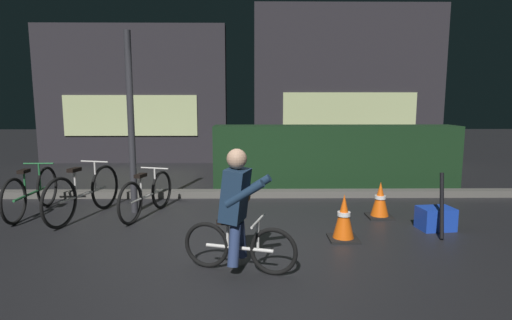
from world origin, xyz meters
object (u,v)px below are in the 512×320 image
(street_post, at_px, (131,124))
(parked_bike_left_mid, at_px, (84,193))
(parked_bike_leftmost, at_px, (32,192))
(traffic_cone_near, at_px, (344,218))
(closed_umbrella, at_px, (442,205))
(traffic_cone_far, at_px, (380,200))
(cyclist, at_px, (237,210))
(blue_crate, at_px, (436,218))
(parked_bike_center_left, at_px, (147,195))

(street_post, bearing_deg, parked_bike_left_mid, -156.53)
(street_post, height_order, parked_bike_leftmost, street_post)
(traffic_cone_near, xyz_separation_m, closed_umbrella, (1.28, 0.15, 0.12))
(parked_bike_leftmost, relative_size, traffic_cone_far, 3.07)
(cyclist, bearing_deg, street_post, 143.18)
(cyclist, bearing_deg, parked_bike_left_mid, 156.40)
(street_post, relative_size, traffic_cone_far, 5.12)
(street_post, xyz_separation_m, cyclist, (1.67, -2.20, -0.73))
(street_post, distance_m, parked_bike_left_mid, 1.22)
(blue_crate, bearing_deg, parked_bike_leftmost, 172.22)
(street_post, height_order, traffic_cone_near, street_post)
(parked_bike_left_mid, bearing_deg, closed_umbrella, -86.17)
(parked_bike_center_left, bearing_deg, cyclist, -128.63)
(street_post, relative_size, closed_umbrella, 3.21)
(parked_bike_center_left, xyz_separation_m, traffic_cone_far, (3.45, -0.13, -0.06))
(parked_bike_center_left, height_order, blue_crate, parked_bike_center_left)
(parked_bike_center_left, bearing_deg, closed_umbrella, -87.43)
(parked_bike_left_mid, bearing_deg, blue_crate, -83.22)
(parked_bike_leftmost, distance_m, parked_bike_center_left, 1.76)
(blue_crate, bearing_deg, traffic_cone_near, -163.21)
(parked_bike_center_left, distance_m, closed_umbrella, 4.08)
(traffic_cone_far, relative_size, blue_crate, 1.21)
(parked_bike_leftmost, xyz_separation_m, parked_bike_center_left, (1.75, -0.09, -0.02))
(street_post, bearing_deg, parked_bike_center_left, -38.77)
(traffic_cone_near, distance_m, closed_umbrella, 1.29)
(street_post, relative_size, parked_bike_leftmost, 1.67)
(parked_bike_leftmost, bearing_deg, closed_umbrella, -101.26)
(parked_bike_left_mid, height_order, parked_bike_center_left, parked_bike_left_mid)
(parked_bike_leftmost, height_order, traffic_cone_far, parked_bike_leftmost)
(traffic_cone_near, xyz_separation_m, blue_crate, (1.33, 0.40, -0.13))
(street_post, xyz_separation_m, traffic_cone_near, (2.94, -1.30, -1.09))
(blue_crate, height_order, cyclist, cyclist)
(street_post, xyz_separation_m, parked_bike_leftmost, (-1.51, -0.11, -1.02))
(traffic_cone_far, xyz_separation_m, closed_umbrella, (0.52, -0.82, 0.14))
(traffic_cone_near, height_order, traffic_cone_far, traffic_cone_near)
(parked_bike_center_left, xyz_separation_m, blue_crate, (4.02, -0.70, -0.17))
(parked_bike_left_mid, height_order, blue_crate, parked_bike_left_mid)
(street_post, height_order, parked_bike_center_left, street_post)
(parked_bike_center_left, distance_m, cyclist, 2.47)
(parked_bike_center_left, bearing_deg, traffic_cone_near, -96.18)
(traffic_cone_near, bearing_deg, parked_bike_leftmost, 165.03)
(closed_umbrella, bearing_deg, parked_bike_left_mid, 97.86)
(blue_crate, bearing_deg, street_post, 168.10)
(street_post, bearing_deg, closed_umbrella, -15.24)
(traffic_cone_far, xyz_separation_m, cyclist, (-2.03, -1.87, 0.37))
(parked_bike_center_left, relative_size, cyclist, 1.17)
(street_post, distance_m, parked_bike_leftmost, 1.82)
(traffic_cone_far, distance_m, closed_umbrella, 0.98)
(parked_bike_center_left, distance_m, blue_crate, 4.08)
(parked_bike_center_left, relative_size, closed_umbrella, 1.72)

